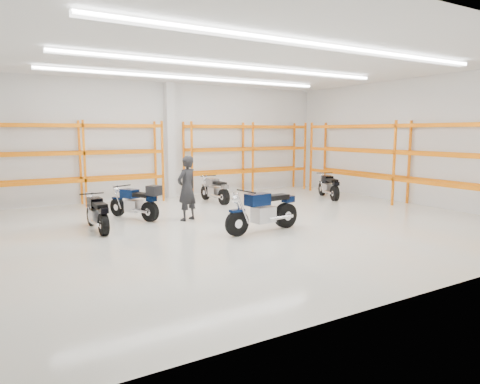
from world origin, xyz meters
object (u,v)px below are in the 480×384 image
motorcycle_back_a (97,214)px  motorcycle_back_d (329,187)px  motorcycle_back_b (137,203)px  structural_column (170,141)px  motorcycle_back_c (215,190)px  standing_man (187,188)px  motorcycle_main (266,211)px

motorcycle_back_a → motorcycle_back_d: 9.11m
motorcycle_back_b → structural_column: 4.77m
structural_column → motorcycle_back_c: bearing=-66.7°
motorcycle_back_d → standing_man: 6.55m
motorcycle_main → motorcycle_back_d: (5.25, 3.37, -0.07)m
motorcycle_back_b → standing_man: (1.24, -0.86, 0.44)m
motorcycle_back_a → motorcycle_back_d: motorcycle_back_d is taller
motorcycle_back_c → motorcycle_back_d: 4.50m
motorcycle_back_b → structural_column: structural_column is taller
motorcycle_back_c → motorcycle_back_b: bearing=-155.6°
motorcycle_back_b → standing_man: 1.57m
motorcycle_back_d → structural_column: 6.51m
motorcycle_main → motorcycle_back_c: size_ratio=1.17×
standing_man → motorcycle_back_d: bearing=165.8°
standing_man → structural_column: size_ratio=0.42×
motorcycle_main → motorcycle_back_c: (0.98, 4.77, -0.08)m
motorcycle_back_c → standing_man: (-2.18, -2.41, 0.50)m
motorcycle_main → motorcycle_back_c: 4.87m
standing_man → motorcycle_main: bearing=93.8°
motorcycle_back_a → motorcycle_back_c: (4.77, 2.48, 0.01)m
motorcycle_back_b → standing_man: size_ratio=1.03×
motorcycle_main → motorcycle_back_a: 4.43m
motorcycle_back_a → standing_man: 2.64m
motorcycle_back_c → structural_column: size_ratio=0.44×
motorcycle_back_b → motorcycle_back_d: 7.69m
motorcycle_main → standing_man: standing_man is taller
motorcycle_back_c → motorcycle_back_a: bearing=-152.6°
motorcycle_back_a → standing_man: size_ratio=1.01×
motorcycle_back_a → motorcycle_back_b: bearing=34.4°
motorcycle_back_a → motorcycle_back_d: size_ratio=1.02×
motorcycle_back_b → motorcycle_main: bearing=-52.9°
motorcycle_back_d → motorcycle_back_a: bearing=-173.2°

